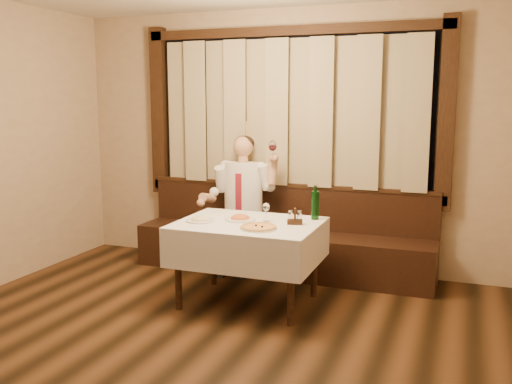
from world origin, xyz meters
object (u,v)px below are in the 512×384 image
at_px(pizza, 258,227).
at_px(pasta_cream, 200,218).
at_px(cruet_caddy, 295,219).
at_px(banquette, 283,243).
at_px(dining_table, 248,234).
at_px(pasta_red, 240,216).
at_px(green_bottle, 315,205).
at_px(seated_man, 241,194).

height_order(pizza, pasta_cream, pasta_cream).
distance_m(pasta_cream, cruet_caddy, 0.86).
relative_size(banquette, cruet_caddy, 22.01).
bearing_deg(cruet_caddy, pasta_cream, 178.74).
bearing_deg(dining_table, pasta_red, 152.22).
relative_size(green_bottle, cruet_caddy, 2.23).
distance_m(dining_table, cruet_caddy, 0.45).
distance_m(banquette, dining_table, 1.08).
xyz_separation_m(pasta_cream, seated_man, (-0.03, 1.06, 0.05)).
relative_size(pasta_red, seated_man, 0.19).
distance_m(pizza, cruet_caddy, 0.37).
bearing_deg(pasta_red, pasta_cream, -150.40).
relative_size(banquette, pasta_cream, 12.45).
bearing_deg(pizza, pasta_cream, 171.40).
height_order(pasta_cream, green_bottle, green_bottle).
height_order(pasta_red, green_bottle, green_bottle).
distance_m(banquette, seated_man, 0.70).
bearing_deg(pasta_cream, dining_table, 16.91).
bearing_deg(green_bottle, seated_man, 148.31).
bearing_deg(cruet_caddy, seated_man, 120.63).
xyz_separation_m(pizza, pasta_cream, (-0.60, 0.09, 0.02)).
bearing_deg(pizza, dining_table, 129.49).
bearing_deg(banquette, dining_table, -90.00).
height_order(banquette, seated_man, seated_man).
bearing_deg(cruet_caddy, pasta_red, 167.14).
bearing_deg(pasta_red, seated_man, 111.40).
bearing_deg(pizza, pasta_red, 135.98).
xyz_separation_m(banquette, pasta_red, (-0.10, -0.97, 0.48)).
bearing_deg(cruet_caddy, dining_table, 174.66).
xyz_separation_m(dining_table, seated_man, (-0.45, 0.93, 0.19)).
relative_size(pizza, green_bottle, 1.00).
bearing_deg(pasta_cream, pasta_red, 29.60).
bearing_deg(dining_table, pasta_cream, -163.09).
bearing_deg(pizza, banquette, 98.19).
bearing_deg(pasta_cream, cruet_caddy, 12.95).
bearing_deg(pasta_cream, green_bottle, 25.79).
bearing_deg(dining_table, green_bottle, 31.97).
bearing_deg(pasta_red, cruet_caddy, 1.35).
height_order(dining_table, green_bottle, green_bottle).
relative_size(pasta_cream, cruet_caddy, 1.77).
relative_size(cruet_caddy, seated_man, 0.10).
xyz_separation_m(dining_table, pizza, (0.18, -0.22, 0.12)).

